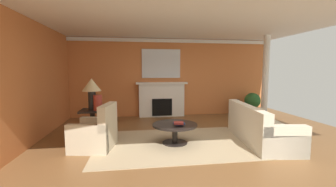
{
  "coord_description": "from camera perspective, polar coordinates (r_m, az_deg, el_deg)",
  "views": [
    {
      "loc": [
        -1.2,
        -4.95,
        1.63
      ],
      "look_at": [
        -0.34,
        0.99,
        1.0
      ],
      "focal_mm": 23.32,
      "sensor_mm": 36.0,
      "label": 1
    }
  ],
  "objects": [
    {
      "name": "ground_plane",
      "position": [
        5.35,
        5.22,
        -11.78
      ],
      "size": [
        9.01,
        9.01,
        0.0
      ],
      "primitive_type": "plane",
      "color": "brown"
    },
    {
      "name": "wall_fireplace",
      "position": [
        7.94,
        0.42,
        4.2
      ],
      "size": [
        7.53,
        0.12,
        2.76
      ],
      "primitive_type": "cube",
      "color": "#CC723D",
      "rests_on": "ground_plane"
    },
    {
      "name": "wall_window",
      "position": [
        5.75,
        -32.17,
        2.58
      ],
      "size": [
        0.12,
        6.27,
        2.76
      ],
      "primitive_type": "cube",
      "color": "#CC723D",
      "rests_on": "ground_plane"
    },
    {
      "name": "ceiling_panel",
      "position": [
        5.51,
        4.75,
        18.14
      ],
      "size": [
        7.53,
        6.27,
        0.06
      ],
      "primitive_type": "cube",
      "color": "white"
    },
    {
      "name": "crown_moulding",
      "position": [
        7.93,
        0.52,
        13.63
      ],
      "size": [
        7.53,
        0.08,
        0.12
      ],
      "primitive_type": "cube",
      "color": "white"
    },
    {
      "name": "area_rug",
      "position": [
        5.03,
        1.8,
        -12.87
      ],
      "size": [
        3.45,
        2.33,
        0.01
      ],
      "primitive_type": "cube",
      "color": "tan",
      "rests_on": "ground_plane"
    },
    {
      "name": "fireplace",
      "position": [
        7.76,
        -1.67,
        -1.8
      ],
      "size": [
        1.8,
        0.35,
        1.22
      ],
      "color": "white",
      "rests_on": "ground_plane"
    },
    {
      "name": "mantel_mirror",
      "position": [
        7.81,
        -1.8,
        7.82
      ],
      "size": [
        1.37,
        0.04,
        1.01
      ],
      "primitive_type": "cube",
      "color": "silver"
    },
    {
      "name": "sofa",
      "position": [
        5.49,
        22.73,
        -8.53
      ],
      "size": [
        1.16,
        2.2,
        0.85
      ],
      "color": "beige",
      "rests_on": "ground_plane"
    },
    {
      "name": "armchair_near_window",
      "position": [
        4.87,
        -18.44,
        -10.11
      ],
      "size": [
        0.93,
        0.93,
        0.95
      ],
      "color": "#C1B293",
      "rests_on": "ground_plane"
    },
    {
      "name": "coffee_table",
      "position": [
        4.93,
        1.81,
        -9.25
      ],
      "size": [
        1.0,
        1.0,
        0.45
      ],
      "color": "black",
      "rests_on": "ground_plane"
    },
    {
      "name": "side_table",
      "position": [
        5.6,
        -19.03,
        -7.04
      ],
      "size": [
        0.56,
        0.56,
        0.7
      ],
      "color": "black",
      "rests_on": "ground_plane"
    },
    {
      "name": "table_lamp",
      "position": [
        5.48,
        -19.33,
        1.4
      ],
      "size": [
        0.44,
        0.44,
        0.75
      ],
      "color": "black",
      "rests_on": "side_table"
    },
    {
      "name": "vase_tall_corner",
      "position": [
        8.26,
        17.31,
        -3.54
      ],
      "size": [
        0.25,
        0.25,
        0.6
      ],
      "primitive_type": "cylinder",
      "color": "black",
      "rests_on": "ground_plane"
    },
    {
      "name": "vase_on_side_table",
      "position": [
        5.37,
        -17.87,
        -2.32
      ],
      "size": [
        0.2,
        0.2,
        0.36
      ],
      "primitive_type": "cylinder",
      "color": "#9E3328",
      "rests_on": "side_table"
    },
    {
      "name": "book_red_cover",
      "position": [
        4.87,
        2.89,
        -7.81
      ],
      "size": [
        0.25,
        0.23,
        0.04
      ],
      "primitive_type": "cube",
      "rotation": [
        0.0,
        0.0,
        0.24
      ],
      "color": "navy",
      "rests_on": "coffee_table"
    },
    {
      "name": "book_art_folio",
      "position": [
        4.73,
        2.8,
        -7.72
      ],
      "size": [
        0.23,
        0.21,
        0.04
      ],
      "primitive_type": "cube",
      "rotation": [
        0.0,
        0.0,
        -0.17
      ],
      "color": "maroon",
      "rests_on": "coffee_table"
    },
    {
      "name": "potted_plant",
      "position": [
        8.46,
        21.18,
        -2.14
      ],
      "size": [
        0.56,
        0.56,
        0.83
      ],
      "color": "#A8754C",
      "rests_on": "ground_plane"
    },
    {
      "name": "column_white",
      "position": [
        7.82,
        24.11,
        3.65
      ],
      "size": [
        0.2,
        0.2,
        2.76
      ],
      "primitive_type": "cylinder",
      "color": "white",
      "rests_on": "ground_plane"
    }
  ]
}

